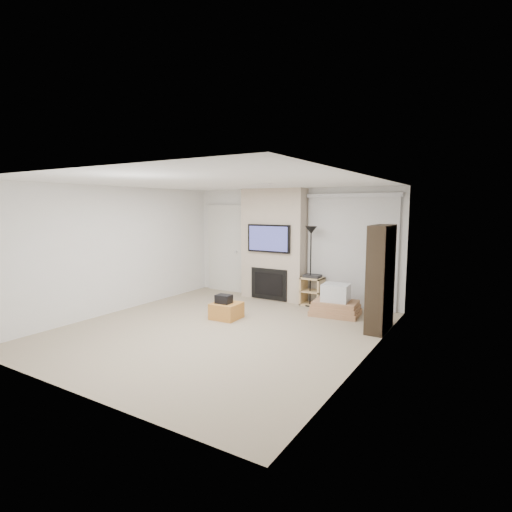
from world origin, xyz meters
The scene contains 16 objects.
floor centered at (0.00, 0.00, 0.00)m, with size 5.00×5.50×0.00m, color tan.
ceiling centered at (0.00, 0.00, 2.50)m, with size 5.00×5.50×0.00m, color white.
wall_back centered at (0.00, 2.75, 1.25)m, with size 5.00×2.50×0.00m, color white.
wall_front centered at (0.00, -2.75, 1.25)m, with size 5.00×2.50×0.00m, color white.
wall_left centered at (-2.50, 0.00, 1.25)m, with size 5.50×2.50×0.00m, color white.
wall_right centered at (2.50, 0.00, 1.25)m, with size 5.50×2.50×0.00m, color white.
hvac_vent centered at (0.40, 0.80, 2.50)m, with size 0.35×0.18×0.01m, color silver.
ottoman centered at (-0.31, 0.63, 0.15)m, with size 0.50×0.50×0.30m, color #C98337.
black_bag centered at (-0.34, 0.59, 0.38)m, with size 0.28×0.22×0.16m, color black.
fireplace_wall centered at (-0.35, 2.54, 1.24)m, with size 1.50×0.47×2.50m.
entry_door centered at (-1.80, 2.71, 1.05)m, with size 1.02×0.11×2.14m.
vertical_blinds centered at (1.40, 2.70, 1.27)m, with size 1.98×0.10×2.37m.
floor_lamp centered at (0.64, 2.37, 1.33)m, with size 0.25×0.25×1.69m.
av_stand centered at (0.65, 2.45, 0.35)m, with size 0.45×0.38×0.66m.
box_stack centered at (1.37, 1.94, 0.23)m, with size 0.98×0.78×0.61m.
bookshelf centered at (2.34, 1.39, 0.90)m, with size 0.30×0.80×1.80m.
Camera 1 is at (3.97, -5.36, 2.10)m, focal length 28.00 mm.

